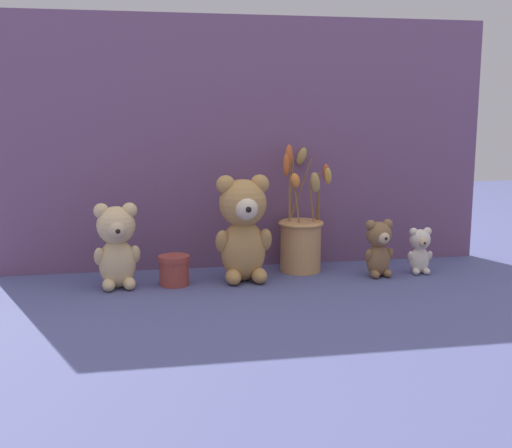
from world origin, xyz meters
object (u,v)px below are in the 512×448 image
(teddy_bear_large, at_px, (243,226))
(teddy_bear_tiny, at_px, (420,250))
(flower_vase, at_px, (301,237))
(teddy_bear_medium, at_px, (117,244))
(teddy_bear_small, at_px, (379,247))
(decorative_tin_tall, at_px, (174,270))

(teddy_bear_large, distance_m, teddy_bear_tiny, 0.47)
(teddy_bear_large, distance_m, flower_vase, 0.19)
(teddy_bear_large, height_order, teddy_bear_medium, teddy_bear_large)
(teddy_bear_small, bearing_deg, teddy_bear_large, 176.99)
(teddy_bear_tiny, relative_size, flower_vase, 0.36)
(flower_vase, relative_size, decorative_tin_tall, 4.34)
(decorative_tin_tall, bearing_deg, teddy_bear_tiny, -0.40)
(teddy_bear_tiny, bearing_deg, teddy_bear_medium, 179.93)
(teddy_bear_large, bearing_deg, teddy_bear_medium, -178.31)
(teddy_bear_large, bearing_deg, teddy_bear_small, -3.01)
(teddy_bear_small, height_order, teddy_bear_tiny, teddy_bear_small)
(teddy_bear_small, distance_m, decorative_tin_tall, 0.52)
(teddy_bear_medium, relative_size, decorative_tin_tall, 2.68)
(flower_vase, bearing_deg, decorative_tin_tall, -166.87)
(teddy_bear_tiny, bearing_deg, teddy_bear_large, 178.77)
(teddy_bear_medium, relative_size, flower_vase, 0.62)
(teddy_bear_large, bearing_deg, teddy_bear_tiny, -1.23)
(teddy_bear_small, bearing_deg, teddy_bear_tiny, 4.05)
(teddy_bear_medium, distance_m, teddy_bear_tiny, 0.77)
(teddy_bear_large, xyz_separation_m, teddy_bear_tiny, (0.46, -0.01, -0.07))
(flower_vase, bearing_deg, teddy_bear_medium, -170.11)
(teddy_bear_small, height_order, flower_vase, flower_vase)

